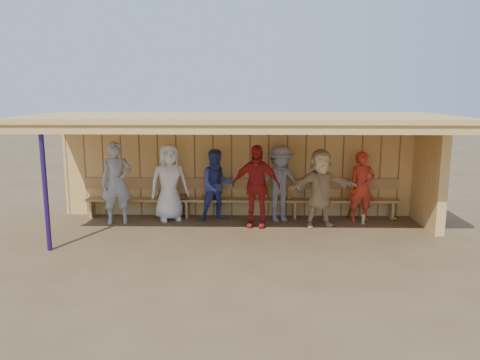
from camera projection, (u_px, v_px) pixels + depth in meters
name	position (u px, v px, depth m)	size (l,w,h in m)	color
ground	(240.00, 230.00, 10.23)	(90.00, 90.00, 0.00)	brown
player_a	(117.00, 183.00, 10.62)	(0.69, 0.45, 1.88)	#9A9BA2
player_b	(169.00, 182.00, 10.90)	(0.88, 0.57, 1.80)	white
player_c	(217.00, 185.00, 10.89)	(0.81, 0.63, 1.67)	#344090
player_d	(256.00, 186.00, 10.36)	(1.08, 0.45, 1.84)	#B2201C
player_e	(280.00, 183.00, 10.84)	(1.15, 0.66, 1.78)	gray
player_f	(320.00, 188.00, 10.38)	(1.62, 0.52, 1.75)	tan
player_g	(362.00, 187.00, 10.82)	(0.60, 0.39, 1.63)	red
dugout_structure	(257.00, 149.00, 10.58)	(8.80, 3.20, 2.50)	#E0AD5F
bench	(241.00, 195.00, 11.23)	(7.60, 0.34, 0.93)	tan
dugout_equipment	(213.00, 198.00, 11.13)	(5.70, 0.62, 0.80)	orange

